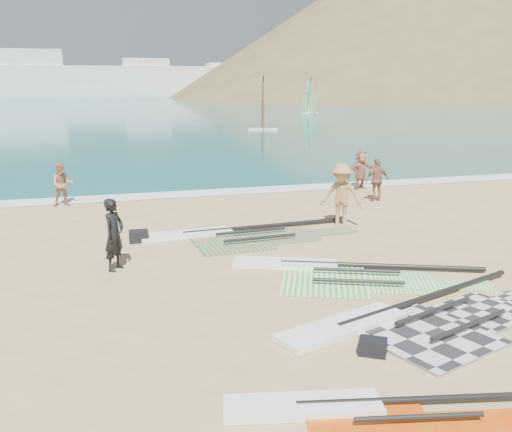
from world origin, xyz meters
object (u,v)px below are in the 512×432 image
object	(u,v)px
gear_bag_far	(373,347)
beachgoer_right	(361,170)
rig_green	(335,273)
gear_bag_near	(139,236)
person_wetsuit	(114,235)
rig_orange	(234,235)
rig_grey	(412,320)
rig_red	(385,423)
beachgoer_left	(62,184)
beachgoer_mid	(341,195)
beachgoer_back	(377,180)

from	to	relation	value
gear_bag_far	beachgoer_right	size ratio (longest dim) A/B	0.28
rig_green	gear_bag_near	bearing A→B (deg)	157.94
gear_bag_near	person_wetsuit	size ratio (longest dim) A/B	0.30
rig_orange	beachgoer_right	distance (m)	9.15
rig_grey	beachgoer_right	bearing A→B (deg)	48.98
rig_orange	rig_red	size ratio (longest dim) A/B	1.23
gear_bag_near	beachgoer_left	world-z (taller)	beachgoer_left
rig_orange	beachgoer_right	size ratio (longest dim) A/B	3.90
person_wetsuit	gear_bag_far	bearing A→B (deg)	-109.74
beachgoer_left	beachgoer_mid	world-z (taller)	beachgoer_mid
rig_red	gear_bag_far	bearing A→B (deg)	78.92
rig_green	beachgoer_mid	bearing A→B (deg)	86.60
beachgoer_back	rig_red	bearing A→B (deg)	62.39
rig_green	beachgoer_right	xyz separation A→B (m)	(5.46, 9.79, 0.78)
rig_grey	person_wetsuit	bearing A→B (deg)	118.87
gear_bag_near	beachgoer_mid	size ratio (longest dim) A/B	0.26
rig_orange	rig_grey	bearing A→B (deg)	-78.98
beachgoer_left	beachgoer_back	distance (m)	11.69
beachgoer_back	beachgoer_right	world-z (taller)	beachgoer_right
beachgoer_back	beachgoer_mid	bearing A→B (deg)	47.13
beachgoer_back	gear_bag_near	bearing A→B (deg)	18.88
rig_green	gear_bag_far	bearing A→B (deg)	-82.54
rig_orange	beachgoer_right	world-z (taller)	beachgoer_right
person_wetsuit	beachgoer_mid	size ratio (longest dim) A/B	0.88
person_wetsuit	beachgoer_left	distance (m)	8.08
rig_orange	beachgoer_mid	distance (m)	3.67
beachgoer_right	beachgoer_left	bearing A→B (deg)	157.87
rig_orange	beachgoer_mid	size ratio (longest dim) A/B	3.21
rig_orange	rig_red	bearing A→B (deg)	-95.69
gear_bag_far	beachgoer_left	distance (m)	14.75
rig_red	rig_grey	bearing A→B (deg)	64.99
gear_bag_near	person_wetsuit	bearing A→B (deg)	-107.74
rig_orange	beachgoer_mid	world-z (taller)	beachgoer_mid
person_wetsuit	beachgoer_mid	world-z (taller)	beachgoer_mid
person_wetsuit	beachgoer_back	size ratio (longest dim) A/B	1.08
gear_bag_near	beachgoer_back	world-z (taller)	beachgoer_back
rig_green	beachgoer_back	distance (m)	8.91
rig_grey	rig_green	world-z (taller)	rig_grey
person_wetsuit	beachgoer_back	bearing A→B (deg)	-25.23
gear_bag_near	beachgoer_right	bearing A→B (deg)	30.08
person_wetsuit	beachgoer_left	bearing A→B (deg)	46.39
rig_orange	rig_green	bearing A→B (deg)	-72.65
rig_orange	rig_red	distance (m)	9.72
gear_bag_near	rig_orange	bearing A→B (deg)	-5.09
beachgoer_left	gear_bag_far	bearing A→B (deg)	-72.39
rig_green	beachgoer_left	bearing A→B (deg)	145.90
rig_green	rig_orange	xyz separation A→B (m)	(-1.52, 3.92, 0.00)
rig_grey	beachgoer_left	xyz separation A→B (m)	(-6.80, 12.73, 0.75)
rig_red	gear_bag_near	world-z (taller)	gear_bag_near
rig_green	person_wetsuit	bearing A→B (deg)	-178.01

